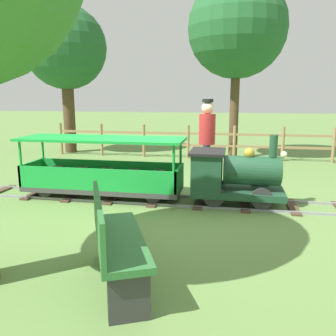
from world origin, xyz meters
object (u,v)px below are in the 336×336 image
(conductor_person, at_px, (207,136))
(oak_tree_distant, at_px, (237,29))
(park_bench, at_px, (114,241))
(locomotive, at_px, (231,175))
(oak_tree_near, at_px, (65,49))
(passenger_car, at_px, (103,173))

(conductor_person, distance_m, oak_tree_distant, 4.05)
(park_bench, xyz_separation_m, oak_tree_distant, (-6.94, 1.00, 2.94))
(locomotive, bearing_deg, conductor_person, -156.82)
(oak_tree_near, bearing_deg, conductor_person, 52.25)
(conductor_person, relative_size, oak_tree_near, 0.39)
(passenger_car, distance_m, oak_tree_near, 5.81)
(locomotive, xyz_separation_m, conductor_person, (-1.10, -0.47, 0.47))
(conductor_person, bearing_deg, oak_tree_near, -127.75)
(conductor_person, relative_size, oak_tree_distant, 0.35)
(park_bench, bearing_deg, oak_tree_near, -151.69)
(passenger_car, xyz_separation_m, park_bench, (2.61, 1.10, -0.00))
(locomotive, height_order, passenger_car, locomotive)
(passenger_car, height_order, oak_tree_distant, oak_tree_distant)
(passenger_car, height_order, park_bench, passenger_car)
(passenger_car, relative_size, park_bench, 2.00)
(locomotive, relative_size, park_bench, 1.07)
(locomotive, height_order, oak_tree_distant, oak_tree_distant)
(park_bench, relative_size, oak_tree_distant, 0.29)
(locomotive, xyz_separation_m, oak_tree_distant, (-4.33, 0.00, 2.87))
(conductor_person, xyz_separation_m, oak_tree_near, (-3.36, -4.34, 2.03))
(passenger_car, height_order, oak_tree_near, oak_tree_near)
(conductor_person, bearing_deg, park_bench, -8.11)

